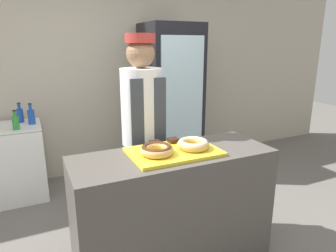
{
  "coord_description": "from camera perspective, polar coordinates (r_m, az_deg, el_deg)",
  "views": [
    {
      "loc": [
        -0.9,
        -1.82,
        1.7
      ],
      "look_at": [
        0.0,
        0.1,
        1.11
      ],
      "focal_mm": 32.0,
      "sensor_mm": 36.0,
      "label": 1
    }
  ],
  "objects": [
    {
      "name": "wall_back",
      "position": [
        4.07,
        -12.4,
        10.07
      ],
      "size": [
        8.0,
        0.06,
        2.7
      ],
      "color": "#BCB29E",
      "rests_on": "ground_plane"
    },
    {
      "name": "display_counter",
      "position": [
        2.38,
        1.06,
        -15.84
      ],
      "size": [
        1.48,
        0.55,
        0.93
      ],
      "color": "#4C4742",
      "rests_on": "ground_plane"
    },
    {
      "name": "serving_tray",
      "position": [
        2.17,
        1.12,
        -4.92
      ],
      "size": [
        0.64,
        0.43,
        0.02
      ],
      "color": "yellow",
      "rests_on": "display_counter"
    },
    {
      "name": "donut_chocolate_glaze",
      "position": [
        2.07,
        -2.16,
        -4.49
      ],
      "size": [
        0.24,
        0.24,
        0.06
      ],
      "color": "tan",
      "rests_on": "serving_tray"
    },
    {
      "name": "donut_light_glaze",
      "position": [
        2.19,
        4.82,
        -3.4
      ],
      "size": [
        0.24,
        0.24,
        0.06
      ],
      "color": "tan",
      "rests_on": "serving_tray"
    },
    {
      "name": "brownie_back_left",
      "position": [
        2.27,
        -2.41,
        -3.24
      ],
      "size": [
        0.08,
        0.08,
        0.03
      ],
      "color": "black",
      "rests_on": "serving_tray"
    },
    {
      "name": "brownie_back_right",
      "position": [
        2.33,
        1.02,
        -2.74
      ],
      "size": [
        0.08,
        0.08,
        0.03
      ],
      "color": "black",
      "rests_on": "serving_tray"
    },
    {
      "name": "baker_person",
      "position": [
        2.6,
        -4.85,
        -1.3
      ],
      "size": [
        0.35,
        0.35,
        1.78
      ],
      "color": "#4C4C51",
      "rests_on": "ground_plane"
    },
    {
      "name": "beverage_fridge",
      "position": [
        4.01,
        0.55,
        5.0
      ],
      "size": [
        0.7,
        0.67,
        1.96
      ],
      "color": "black",
      "rests_on": "ground_plane"
    },
    {
      "name": "chest_freezer",
      "position": [
        3.8,
        -28.86,
        -6.23
      ],
      "size": [
        0.84,
        0.6,
        0.84
      ],
      "color": "white",
      "rests_on": "ground_plane"
    },
    {
      "name": "bottle_blue",
      "position": [
        3.64,
        -24.61,
        1.73
      ],
      "size": [
        0.07,
        0.07,
        0.23
      ],
      "color": "#1E4CB2",
      "rests_on": "chest_freezer"
    },
    {
      "name": "bottle_green",
      "position": [
        3.47,
        -27.02,
        0.66
      ],
      "size": [
        0.07,
        0.07,
        0.21
      ],
      "color": "#2D8C38",
      "rests_on": "chest_freezer"
    },
    {
      "name": "bottle_blue_b",
      "position": [
        3.78,
        -26.35,
        1.92
      ],
      "size": [
        0.07,
        0.07,
        0.22
      ],
      "color": "#1E4CB2",
      "rests_on": "chest_freezer"
    }
  ]
}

